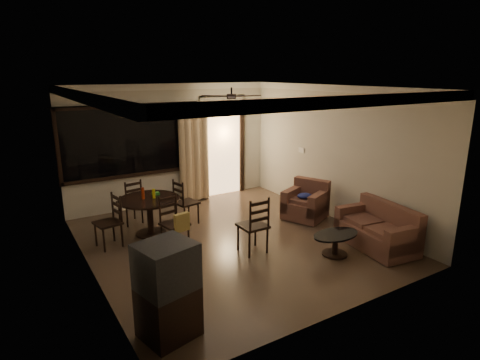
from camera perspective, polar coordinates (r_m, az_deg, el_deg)
ground at (r=7.59m, az=-1.11°, el=-8.61°), size 5.50×5.50×0.00m
room_shell at (r=8.86m, az=-3.69°, el=7.18°), size 5.50×6.70×5.50m
dining_table at (r=7.87m, az=-12.73°, el=-3.62°), size 1.16×1.16×0.95m
dining_chair_west at (r=7.62m, az=-18.09°, el=-6.99°), size 0.49×0.49×0.95m
dining_chair_east at (r=8.38m, az=-7.66°, el=-4.32°), size 0.49×0.49×0.95m
dining_chair_south at (r=7.27m, az=-9.20°, el=-7.29°), size 0.49×0.54×0.95m
dining_chair_north at (r=8.62m, az=-15.26°, el=-4.17°), size 0.49×0.49×0.95m
tv_cabinet at (r=4.92m, az=-10.27°, el=-15.20°), size 0.73×0.68×1.18m
sofa at (r=7.64m, az=19.13°, el=-6.81°), size 0.96×1.54×0.77m
armchair at (r=8.72m, az=9.40°, el=-3.27°), size 1.04×1.04×0.79m
coffee_table at (r=7.12m, az=13.42°, el=-8.42°), size 0.89×0.53×0.39m
side_chair at (r=7.02m, az=1.87°, el=-7.92°), size 0.46×0.46×1.02m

